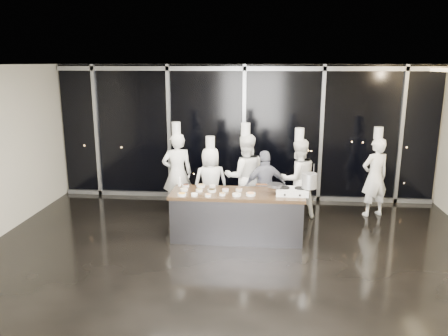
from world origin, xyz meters
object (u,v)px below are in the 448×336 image
at_px(demo_counter, 237,215).
at_px(chef_left, 211,182).
at_px(chef_right, 298,178).
at_px(chef_side, 375,176).
at_px(chef_far_left, 177,173).
at_px(stock_pot, 309,181).
at_px(chef_center, 245,176).
at_px(frying_pan, 275,185).
at_px(stove, 292,191).
at_px(guest, 265,187).

xyz_separation_m(demo_counter, chef_left, (-0.63, 1.12, 0.32)).
xyz_separation_m(demo_counter, chef_right, (1.20, 1.25, 0.41)).
bearing_deg(chef_side, chef_right, -12.37).
relative_size(demo_counter, chef_far_left, 1.22).
distance_m(stock_pot, chef_center, 1.75).
bearing_deg(demo_counter, chef_side, 28.37).
height_order(demo_counter, chef_far_left, chef_far_left).
bearing_deg(chef_center, chef_far_left, -17.62).
bearing_deg(chef_far_left, chef_right, 160.87).
relative_size(demo_counter, frying_pan, 4.91).
xyz_separation_m(stove, frying_pan, (-0.32, 0.03, 0.10)).
xyz_separation_m(demo_counter, chef_center, (0.09, 1.17, 0.46)).
distance_m(chef_left, chef_center, 0.74).
distance_m(chef_center, guest, 0.53).
bearing_deg(stock_pot, demo_counter, 176.88).
bearing_deg(chef_right, guest, 4.29).
relative_size(frying_pan, chef_side, 0.26).
bearing_deg(chef_right, chef_left, -19.39).
distance_m(frying_pan, chef_left, 1.78).
relative_size(chef_center, chef_right, 1.05).
bearing_deg(guest, frying_pan, 82.77).
xyz_separation_m(chef_left, guest, (1.15, -0.23, -0.02)).
bearing_deg(stove, chef_right, 82.74).
distance_m(stove, chef_side, 2.45).
height_order(guest, chef_side, chef_side).
relative_size(stove, chef_side, 0.30).
xyz_separation_m(chef_far_left, chef_left, (0.74, -0.16, -0.14)).
bearing_deg(guest, stock_pot, 111.75).
bearing_deg(stove, chef_side, 42.16).
relative_size(chef_left, chef_right, 0.91).
bearing_deg(chef_right, demo_counter, 22.77).
xyz_separation_m(chef_left, chef_center, (0.73, 0.05, 0.13)).
distance_m(chef_right, chef_side, 1.68).
xyz_separation_m(demo_counter, stock_pot, (1.30, -0.07, 0.72)).
height_order(stock_pot, chef_right, chef_right).
bearing_deg(guest, chef_right, -169.59).
height_order(chef_right, chef_side, chef_side).
height_order(chef_left, chef_side, chef_side).
bearing_deg(demo_counter, chef_center, 85.52).
height_order(stove, frying_pan, frying_pan).
relative_size(stove, chef_far_left, 0.29).
distance_m(stove, chef_right, 1.33).
bearing_deg(stock_pot, chef_right, 94.47).
xyz_separation_m(chef_far_left, guest, (1.90, -0.39, -0.15)).
distance_m(stock_pot, chef_left, 2.31).
xyz_separation_m(guest, chef_side, (2.33, 0.64, 0.11)).
bearing_deg(chef_side, chef_left, -15.36).
height_order(frying_pan, chef_center, chef_center).
bearing_deg(guest, demo_counter, 42.56).
height_order(stove, chef_center, chef_center).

